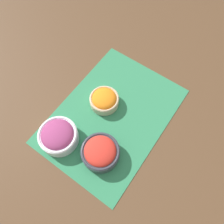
{
  "coord_description": "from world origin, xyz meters",
  "views": [
    {
      "loc": [
        0.29,
        0.21,
        0.8
      ],
      "look_at": [
        0.0,
        0.0,
        0.03
      ],
      "focal_mm": 35.0,
      "sensor_mm": 36.0,
      "label": 1
    }
  ],
  "objects": [
    {
      "name": "ground_plane",
      "position": [
        0.0,
        0.0,
        0.0
      ],
      "size": [
        3.0,
        3.0,
        0.0
      ],
      "primitive_type": "plane",
      "color": "#513823"
    },
    {
      "name": "tomato_bowl",
      "position": [
        0.15,
        0.06,
        0.04
      ],
      "size": [
        0.14,
        0.14,
        0.07
      ],
      "color": "#333842",
      "rests_on": "placemat"
    },
    {
      "name": "placemat",
      "position": [
        0.0,
        0.0,
        0.0
      ],
      "size": [
        0.57,
        0.4,
        0.0
      ],
      "color": "#2D7A51",
      "rests_on": "ground_plane"
    },
    {
      "name": "carrot_bowl",
      "position": [
        -0.03,
        -0.06,
        0.03
      ],
      "size": [
        0.12,
        0.12,
        0.06
      ],
      "color": "#C6B28E",
      "rests_on": "placemat"
    },
    {
      "name": "onion_bowl",
      "position": [
        0.19,
        -0.1,
        0.04
      ],
      "size": [
        0.14,
        0.14,
        0.07
      ],
      "color": "silver",
      "rests_on": "placemat"
    }
  ]
}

